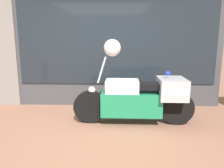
# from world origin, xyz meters

# --- Properties ---
(ground_plane) EXTENTS (60.00, 60.00, 0.00)m
(ground_plane) POSITION_xyz_m (0.00, 0.00, 0.00)
(ground_plane) COLOR #8E604C
(shop_building) EXTENTS (5.72, 0.55, 4.05)m
(shop_building) POSITION_xyz_m (-0.38, 2.00, 2.03)
(shop_building) COLOR #424247
(shop_building) RESTS_ON ground
(window_display) EXTENTS (4.44, 0.30, 1.90)m
(window_display) POSITION_xyz_m (0.34, 2.03, 0.46)
(window_display) COLOR slate
(window_display) RESTS_ON ground
(paramedic_motorcycle) EXTENTS (2.31, 0.69, 1.30)m
(paramedic_motorcycle) POSITION_xyz_m (0.86, 0.63, 0.52)
(paramedic_motorcycle) COLOR black
(paramedic_motorcycle) RESTS_ON ground
(white_helmet) EXTENTS (0.31, 0.31, 0.31)m
(white_helmet) POSITION_xyz_m (0.31, 0.64, 1.45)
(white_helmet) COLOR white
(white_helmet) RESTS_ON paramedic_motorcycle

